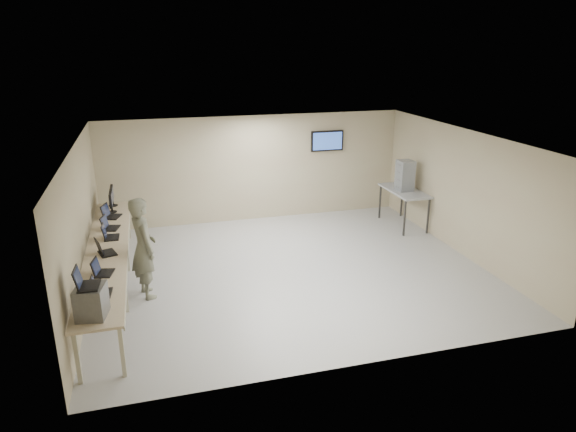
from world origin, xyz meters
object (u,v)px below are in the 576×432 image
object	(u,v)px
workbench	(108,252)
side_table	(404,193)
soldier	(144,248)
equipment_box	(91,301)

from	to	relation	value
workbench	side_table	world-z (taller)	side_table
workbench	soldier	distance (m)	0.75
equipment_box	side_table	bearing A→B (deg)	41.95
workbench	side_table	size ratio (longest dim) A/B	3.73
equipment_box	soldier	world-z (taller)	soldier
workbench	soldier	bearing A→B (deg)	-27.00
soldier	side_table	world-z (taller)	soldier
workbench	soldier	xyz separation A→B (m)	(0.66, -0.33, 0.14)
workbench	equipment_box	world-z (taller)	equipment_box
soldier	side_table	bearing A→B (deg)	-87.09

